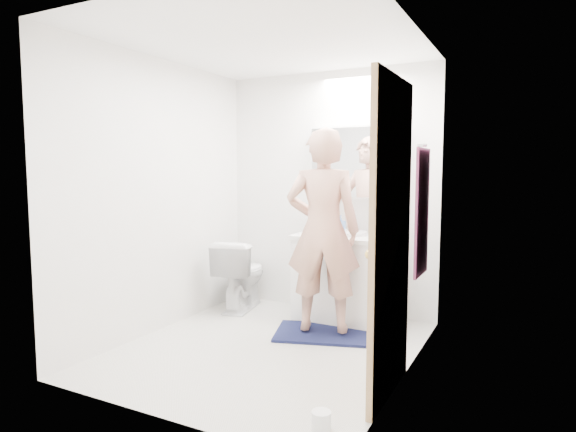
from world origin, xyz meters
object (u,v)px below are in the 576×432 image
Objects in this scene: toothbrush_cup at (376,230)px; toilet_paper_roll at (321,420)px; vanity_cabinet at (346,280)px; soap_bottle_b at (340,224)px; medicine_cabinet at (355,162)px; toilet at (241,274)px; soap_bottle_a at (322,220)px; person at (323,230)px.

toothbrush_cup is 2.24m from toilet_paper_roll.
soap_bottle_b reaches higher than vanity_cabinet.
soap_bottle_b is 0.37m from toothbrush_cup.
soap_bottle_b reaches higher than toilet_paper_roll.
medicine_cabinet is 2.62m from toilet_paper_roll.
toilet_paper_roll is at bearing 122.34° from toilet.
vanity_cabinet reaches higher than toilet.
toilet_paper_roll is at bearing -71.45° from soap_bottle_b.
vanity_cabinet is 3.85× the size of soap_bottle_a.
soap_bottle_a reaches higher than vanity_cabinet.
person is 1.78m from toilet_paper_roll.
toilet_paper_roll is at bearing -66.60° from soap_bottle_a.
toothbrush_cup is 0.91× the size of toilet_paper_roll.
soap_bottle_b is at bearing -167.11° from medicine_cabinet.
person reaches higher than soap_bottle_b.
medicine_cabinet is at bearing 89.73° from vanity_cabinet.
medicine_cabinet reaches higher than toothbrush_cup.
toilet_paper_roll is at bearing -74.97° from medicine_cabinet.
soap_bottle_a is at bearing 113.40° from toilet_paper_roll.
person is (-0.04, -0.68, -0.59)m from medicine_cabinet.
medicine_cabinet is 3.76× the size of soap_bottle_a.
person is at bearing -93.35° from medicine_cabinet.
toothbrush_cup is (0.55, 0.01, -0.07)m from soap_bottle_a.
toilet_paper_roll is (0.61, -1.43, -0.86)m from person.
medicine_cabinet is 0.68m from toothbrush_cup.
vanity_cabinet is 2.01m from toilet_paper_roll.
toothbrush_cup is (0.23, -0.05, -0.63)m from medicine_cabinet.
medicine_cabinet reaches higher than soap_bottle_b.
medicine_cabinet is at bearing 105.03° from toilet_paper_roll.
vanity_cabinet is 1.13m from medicine_cabinet.
vanity_cabinet is at bearing 175.24° from toilet.
toilet is 0.42× the size of person.
toothbrush_cup reaches higher than vanity_cabinet.
person is at bearing -94.72° from vanity_cabinet.
soap_bottle_a is (0.78, 0.27, 0.58)m from toilet.
medicine_cabinet is at bearing 10.61° from soap_bottle_a.
vanity_cabinet is 5.39× the size of soap_bottle_b.
soap_bottle_a is 0.19m from soap_bottle_b.
toilet is 6.56× the size of toilet_paper_roll.
person is at bearing 150.71° from toilet.
soap_bottle_b is at bearing -173.82° from toilet.
soap_bottle_b is (0.19, 0.03, -0.03)m from soap_bottle_a.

